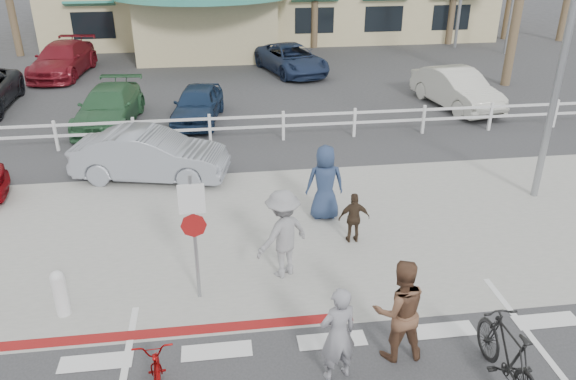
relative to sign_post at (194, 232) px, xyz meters
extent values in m
plane|color=#333335|center=(2.30, -2.20, -1.45)|extent=(140.00, 140.00, 0.00)
cube|color=gray|center=(2.30, 2.30, -1.44)|extent=(22.00, 7.00, 0.01)
cube|color=#333335|center=(2.30, 6.30, -1.45)|extent=(40.00, 5.00, 0.01)
cube|color=#333335|center=(2.30, 15.80, -1.45)|extent=(50.00, 16.00, 0.01)
cube|color=maroon|center=(-0.70, -1.00, -1.44)|extent=(7.00, 0.25, 0.02)
imported|color=gray|center=(2.19, -2.42, -0.60)|extent=(0.71, 0.56, 1.70)
imported|color=black|center=(4.78, -2.93, -0.87)|extent=(0.60, 1.95, 1.16)
imported|color=brown|center=(3.29, -2.06, -0.53)|extent=(0.90, 0.70, 1.84)
imported|color=gray|center=(1.71, 0.56, -0.50)|extent=(1.42, 1.26, 1.90)
imported|color=#3B2C1E|center=(3.46, 1.64, -0.85)|extent=(0.71, 0.31, 1.21)
imported|color=navy|center=(3.02, 2.86, -0.51)|extent=(0.94, 0.63, 1.87)
imported|color=gray|center=(-1.36, 5.79, -0.75)|extent=(4.49, 2.39, 1.41)
imported|color=#2D5F39|center=(-3.20, 10.63, -0.79)|extent=(2.28, 4.70, 1.32)
imported|color=#162948|center=(-0.11, 10.66, -0.81)|extent=(2.13, 3.96, 1.28)
imported|color=beige|center=(9.79, 11.02, -0.72)|extent=(2.37, 4.65, 1.46)
imported|color=maroon|center=(-6.40, 18.18, -0.71)|extent=(2.65, 5.30, 1.48)
imported|color=#1E2C4C|center=(4.23, 17.21, -0.79)|extent=(3.45, 5.16, 1.32)
camera|label=1|loc=(0.52, -9.09, 5.21)|focal=35.00mm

